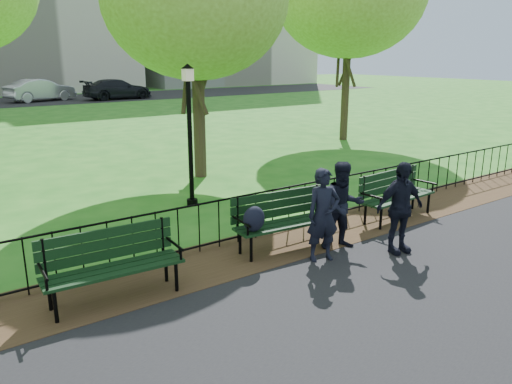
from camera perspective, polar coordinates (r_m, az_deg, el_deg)
ground at (r=8.42m, az=11.38°, el=-8.30°), size 120.00×120.00×0.00m
dirt_strip at (r=9.42m, az=4.72°, el=-5.34°), size 60.00×1.60×0.01m
iron_fence at (r=9.62m, az=2.87°, el=-1.79°), size 24.06×0.06×1.00m
park_bench_main at (r=8.62m, az=2.02°, el=-2.72°), size 1.98×0.78×1.10m
park_bench_left_a at (r=7.28m, az=-16.26°, el=-7.18°), size 1.95×0.70×1.09m
park_bench_right_a at (r=10.81m, az=15.56°, el=0.26°), size 1.95×0.72×1.09m
lamppost at (r=11.21m, az=-7.58°, el=6.97°), size 0.28×0.28×3.16m
person_left at (r=8.29m, az=7.70°, el=-2.62°), size 0.66×0.53×1.57m
person_mid at (r=8.86m, az=9.95°, el=-1.54°), size 0.85×0.64×1.57m
person_right at (r=8.89m, az=16.12°, el=-1.74°), size 1.00×0.56×1.61m
sedan_silver at (r=40.59m, az=-23.43°, el=10.65°), size 5.17×3.03×1.61m
sedan_dark at (r=40.49m, az=-15.54°, el=11.26°), size 5.30×2.34×1.51m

